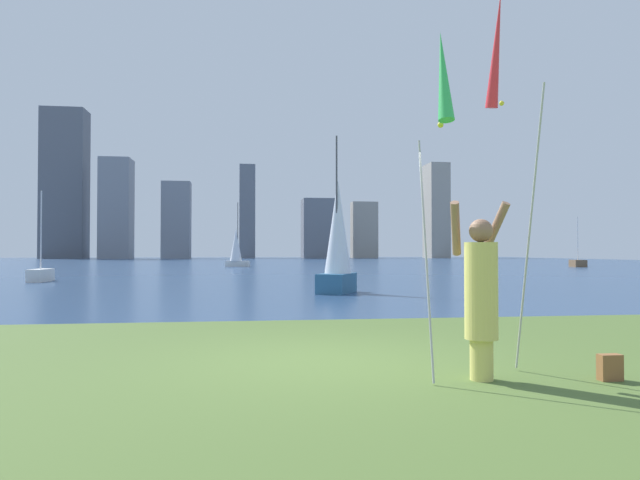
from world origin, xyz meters
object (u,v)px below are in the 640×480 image
at_px(kite_flag_right, 498,59).
at_px(sailboat_3, 41,275).
at_px(person, 481,291).
at_px(sailboat_5, 578,263).
at_px(sailboat_0, 236,249).
at_px(kite_flag_left, 442,87).
at_px(sailboat_4, 337,243).
at_px(bag, 610,367).

bearing_deg(kite_flag_right, sailboat_3, 121.08).
height_order(person, sailboat_5, sailboat_5).
bearing_deg(person, sailboat_0, 99.31).
xyz_separation_m(kite_flag_left, sailboat_0, (-2.73, 45.37, -1.41)).
bearing_deg(sailboat_3, person, -61.13).
distance_m(kite_flag_left, sailboat_4, 13.37).
height_order(kite_flag_right, sailboat_5, kite_flag_right).
height_order(kite_flag_right, sailboat_4, sailboat_4).
distance_m(kite_flag_left, sailboat_0, 45.48).
xyz_separation_m(kite_flag_left, kite_flag_right, (1.19, 1.30, 0.78)).
height_order(bag, sailboat_5, sailboat_5).
bearing_deg(bag, sailboat_5, 58.32).
bearing_deg(sailboat_4, kite_flag_right, -89.64).
bearing_deg(kite_flag_left, sailboat_0, 93.44).
xyz_separation_m(person, bag, (1.36, -0.22, -0.81)).
height_order(bag, sailboat_0, sailboat_0).
height_order(person, sailboat_3, sailboat_3).
xyz_separation_m(sailboat_0, sailboat_5, (29.80, -4.41, -1.28)).
relative_size(bag, sailboat_3, 0.07).
bearing_deg(sailboat_0, person, -85.77).
relative_size(kite_flag_right, sailboat_3, 1.11).
xyz_separation_m(bag, sailboat_0, (-4.68, 45.12, 1.47)).
relative_size(kite_flag_left, sailboat_0, 0.63).
height_order(sailboat_0, sailboat_5, sailboat_0).
relative_size(person, sailboat_5, 0.44).
xyz_separation_m(sailboat_3, sailboat_4, (12.29, -8.55, 1.35)).
bearing_deg(sailboat_0, sailboat_3, -109.71).
bearing_deg(kite_flag_left, bag, 7.41).
xyz_separation_m(kite_flag_right, sailboat_0, (-3.92, 44.08, -2.19)).
height_order(person, bag, person).
relative_size(person, kite_flag_left, 0.54).
height_order(bag, sailboat_4, sailboat_4).
bearing_deg(kite_flag_right, sailboat_5, 56.88).
relative_size(person, bag, 6.91).
relative_size(person, sailboat_3, 0.47).
distance_m(bag, sailboat_4, 13.12).
height_order(person, kite_flag_left, kite_flag_left).
xyz_separation_m(sailboat_3, sailboat_5, (38.24, 19.15, 0.01)).
relative_size(bag, sailboat_5, 0.06).
relative_size(sailboat_0, sailboat_4, 1.09).
bearing_deg(sailboat_5, sailboat_0, 171.58).
distance_m(person, sailboat_0, 45.03).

